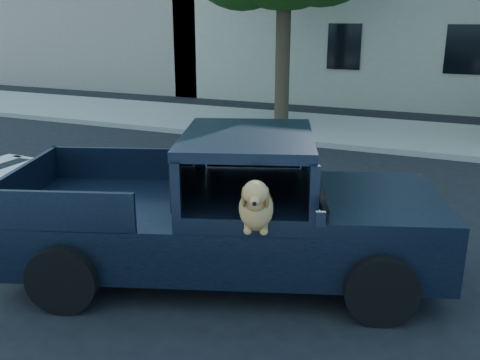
{
  "coord_description": "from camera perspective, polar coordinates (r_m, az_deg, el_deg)",
  "views": [
    {
      "loc": [
        1.27,
        -6.07,
        3.36
      ],
      "look_at": [
        -1.07,
        -0.56,
        1.48
      ],
      "focal_mm": 40.0,
      "sensor_mm": 36.0,
      "label": 1
    }
  ],
  "objects": [
    {
      "name": "ground",
      "position": [
        7.05,
        10.04,
        -11.33
      ],
      "size": [
        120.0,
        120.0,
        0.0
      ],
      "primitive_type": "plane",
      "color": "black",
      "rests_on": "ground"
    },
    {
      "name": "far_sidewalk",
      "position": [
        15.67,
        17.94,
        4.46
      ],
      "size": [
        60.0,
        4.0,
        0.15
      ],
      "primitive_type": "cube",
      "color": "gray",
      "rests_on": "ground"
    },
    {
      "name": "pickup_truck",
      "position": [
        7.02,
        -2.08,
        -5.25
      ],
      "size": [
        5.77,
        3.72,
        1.93
      ],
      "rotation": [
        0.0,
        0.0,
        0.33
      ],
      "color": "black",
      "rests_on": "ground"
    }
  ]
}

